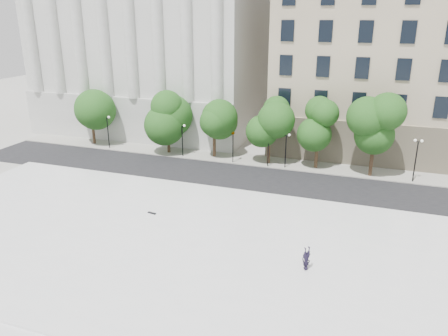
{
  "coord_description": "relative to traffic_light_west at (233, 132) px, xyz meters",
  "views": [
    {
      "loc": [
        13.7,
        -22.23,
        15.87
      ],
      "look_at": [
        2.41,
        10.0,
        3.88
      ],
      "focal_mm": 35.0,
      "sensor_mm": 36.0,
      "label": 1
    }
  ],
  "objects": [
    {
      "name": "far_sidewalk",
      "position": [
        0.84,
        1.7,
        -3.62
      ],
      "size": [
        60.0,
        4.0,
        0.12
      ],
      "primitive_type": "cube",
      "color": "#98968D",
      "rests_on": "ground"
    },
    {
      "name": "skateboard",
      "position": [
        -1.85,
        -15.7,
        -3.19
      ],
      "size": [
        0.78,
        0.31,
        0.08
      ],
      "primitive_type": "cube",
      "rotation": [
        0.0,
        0.0,
        -0.16
      ],
      "color": "black",
      "rests_on": "plaza"
    },
    {
      "name": "street",
      "position": [
        0.84,
        -4.3,
        -3.67
      ],
      "size": [
        60.0,
        8.0,
        0.02
      ],
      "primitive_type": "cube",
      "color": "black",
      "rests_on": "ground"
    },
    {
      "name": "person_lying",
      "position": [
        11.48,
        -19.92,
        -3.01
      ],
      "size": [
        1.5,
        1.61,
        0.44
      ],
      "primitive_type": "imported",
      "rotation": [
        -1.54,
        0.0,
        0.71
      ],
      "color": "black",
      "rests_on": "plaza"
    },
    {
      "name": "traffic_light_east",
      "position": [
        4.06,
        -0.0,
        -0.06
      ],
      "size": [
        0.41,
        1.58,
        4.13
      ],
      "color": "black",
      "rests_on": "ground"
    },
    {
      "name": "building_west",
      "position": [
        -16.16,
        16.27,
        9.21
      ],
      "size": [
        31.5,
        27.65,
        25.6
      ],
      "color": "beige",
      "rests_on": "ground"
    },
    {
      "name": "lamp_posts",
      "position": [
        0.7,
        0.3,
        -0.8
      ],
      "size": [
        36.21,
        0.28,
        4.49
      ],
      "color": "black",
      "rests_on": "ground"
    },
    {
      "name": "building_east",
      "position": [
        20.84,
        16.61,
        7.47
      ],
      "size": [
        36.0,
        26.15,
        23.0
      ],
      "color": "tan",
      "rests_on": "ground"
    },
    {
      "name": "street_trees",
      "position": [
        -2.91,
        1.22,
        1.03
      ],
      "size": [
        38.54,
        5.13,
        7.38
      ],
      "color": "#382619",
      "rests_on": "ground"
    },
    {
      "name": "plaza",
      "position": [
        0.84,
        -19.3,
        -3.45
      ],
      "size": [
        44.0,
        22.0,
        0.45
      ],
      "primitive_type": "cube",
      "color": "white",
      "rests_on": "ground"
    },
    {
      "name": "ground",
      "position": [
        0.84,
        -22.3,
        -3.68
      ],
      "size": [
        160.0,
        160.0,
        0.0
      ],
      "primitive_type": "plane",
      "color": "#B3B2A9",
      "rests_on": "ground"
    },
    {
      "name": "traffic_light_west",
      "position": [
        0.0,
        0.0,
        0.0
      ],
      "size": [
        0.38,
        1.69,
        4.18
      ],
      "color": "black",
      "rests_on": "ground"
    }
  ]
}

